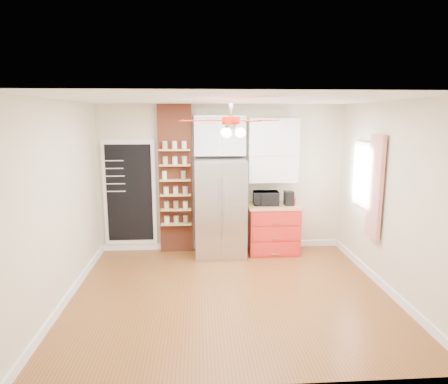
{
  "coord_description": "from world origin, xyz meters",
  "views": [
    {
      "loc": [
        -0.44,
        -5.31,
        2.49
      ],
      "look_at": [
        -0.03,
        0.9,
        1.3
      ],
      "focal_mm": 32.0,
      "sensor_mm": 36.0,
      "label": 1
    }
  ],
  "objects": [
    {
      "name": "fridge",
      "position": [
        -0.05,
        1.63,
        0.88
      ],
      "size": [
        0.9,
        0.7,
        1.75
      ],
      "primitive_type": "cube",
      "color": "#B7B7BC",
      "rests_on": "floor"
    },
    {
      "name": "window",
      "position": [
        2.23,
        0.9,
        1.55
      ],
      "size": [
        0.04,
        0.75,
        1.05
      ],
      "primitive_type": "cube",
      "color": "white",
      "rests_on": "wall_right"
    },
    {
      "name": "wall_left",
      "position": [
        -2.25,
        0.0,
        1.35
      ],
      "size": [
        0.02,
        4.0,
        2.7
      ],
      "primitive_type": "cube",
      "color": "beige",
      "rests_on": "floor"
    },
    {
      "name": "chalkboard",
      "position": [
        -1.7,
        1.96,
        1.1
      ],
      "size": [
        0.95,
        0.05,
        1.95
      ],
      "color": "white",
      "rests_on": "wall_back"
    },
    {
      "name": "coffee_maker",
      "position": [
        1.19,
        1.64,
        1.03
      ],
      "size": [
        0.16,
        0.19,
        0.26
      ],
      "primitive_type": "cube",
      "rotation": [
        0.0,
        0.0,
        0.04
      ],
      "color": "black",
      "rests_on": "red_cabinet"
    },
    {
      "name": "floor",
      "position": [
        0.0,
        0.0,
        0.0
      ],
      "size": [
        4.5,
        4.5,
        0.0
      ],
      "primitive_type": "plane",
      "color": "brown",
      "rests_on": "ground"
    },
    {
      "name": "toaster_oven",
      "position": [
        0.78,
        1.69,
        1.02
      ],
      "size": [
        0.46,
        0.32,
        0.25
      ],
      "primitive_type": "imported",
      "rotation": [
        0.0,
        0.0,
        -0.03
      ],
      "color": "black",
      "rests_on": "red_cabinet"
    },
    {
      "name": "pantry_jar_oats",
      "position": [
        -1.04,
        1.8,
        1.44
      ],
      "size": [
        0.12,
        0.12,
        0.14
      ],
      "primitive_type": "cylinder",
      "rotation": [
        0.0,
        0.0,
        0.37
      ],
      "color": "#F0EFB7",
      "rests_on": "brick_pillar"
    },
    {
      "name": "upper_glass_cabinet",
      "position": [
        -0.05,
        1.82,
        2.15
      ],
      "size": [
        0.9,
        0.35,
        0.7
      ],
      "primitive_type": "cube",
      "color": "white",
      "rests_on": "wall_back"
    },
    {
      "name": "wall_back",
      "position": [
        0.0,
        2.0,
        1.35
      ],
      "size": [
        4.5,
        0.02,
        2.7
      ],
      "primitive_type": "cube",
      "color": "beige",
      "rests_on": "floor"
    },
    {
      "name": "canister_right",
      "position": [
        1.29,
        1.75,
        0.97
      ],
      "size": [
        0.13,
        0.13,
        0.15
      ],
      "primitive_type": "cylinder",
      "rotation": [
        0.0,
        0.0,
        -0.34
      ],
      "color": "#A80917",
      "rests_on": "red_cabinet"
    },
    {
      "name": "curtain",
      "position": [
        2.18,
        0.35,
        1.45
      ],
      "size": [
        0.06,
        0.4,
        1.55
      ],
      "primitive_type": "cube",
      "color": "red",
      "rests_on": "wall_right"
    },
    {
      "name": "ceiling_fan",
      "position": [
        0.0,
        0.0,
        2.42
      ],
      "size": [
        1.4,
        1.4,
        0.44
      ],
      "color": "silver",
      "rests_on": "ceiling"
    },
    {
      "name": "ceiling",
      "position": [
        0.0,
        0.0,
        2.7
      ],
      "size": [
        4.5,
        4.5,
        0.0
      ],
      "primitive_type": "plane",
      "color": "white",
      "rests_on": "wall_back"
    },
    {
      "name": "upper_shelf_unit",
      "position": [
        0.92,
        1.85,
        1.88
      ],
      "size": [
        0.9,
        0.3,
        1.15
      ],
      "primitive_type": "cube",
      "color": "white",
      "rests_on": "wall_back"
    },
    {
      "name": "brick_pillar",
      "position": [
        -0.85,
        1.92,
        1.35
      ],
      "size": [
        0.6,
        0.16,
        2.7
      ],
      "primitive_type": "cube",
      "color": "brown",
      "rests_on": "floor"
    },
    {
      "name": "canister_left",
      "position": [
        1.25,
        1.62,
        0.97
      ],
      "size": [
        0.11,
        0.11,
        0.14
      ],
      "primitive_type": "cylinder",
      "rotation": [
        0.0,
        0.0,
        -0.16
      ],
      "color": "#B30923",
      "rests_on": "red_cabinet"
    },
    {
      "name": "wall_front",
      "position": [
        0.0,
        -2.0,
        1.35
      ],
      "size": [
        4.5,
        0.02,
        2.7
      ],
      "primitive_type": "cube",
      "color": "beige",
      "rests_on": "floor"
    },
    {
      "name": "wall_right",
      "position": [
        2.25,
        0.0,
        1.35
      ],
      "size": [
        0.02,
        4.0,
        2.7
      ],
      "primitive_type": "cube",
      "color": "beige",
      "rests_on": "floor"
    },
    {
      "name": "red_cabinet",
      "position": [
        0.92,
        1.68,
        0.45
      ],
      "size": [
        0.94,
        0.64,
        0.9
      ],
      "color": "red",
      "rests_on": "floor"
    },
    {
      "name": "pantry_jar_beans",
      "position": [
        -0.71,
        1.78,
        1.44
      ],
      "size": [
        0.11,
        0.11,
        0.14
      ],
      "primitive_type": "cylinder",
      "rotation": [
        0.0,
        0.0,
        -0.33
      ],
      "color": "#8B6347",
      "rests_on": "brick_pillar"
    }
  ]
}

